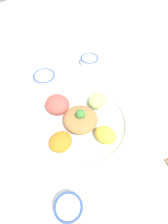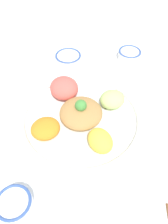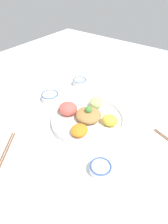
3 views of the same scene
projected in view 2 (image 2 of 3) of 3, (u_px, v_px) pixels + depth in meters
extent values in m
plane|color=white|center=(84.00, 131.00, 0.65)|extent=(2.40, 2.40, 0.00)
cylinder|color=white|center=(81.00, 120.00, 0.66)|extent=(0.37, 0.37, 0.02)
torus|color=white|center=(81.00, 117.00, 0.65)|extent=(0.37, 0.37, 0.02)
ellipsoid|color=#B7DB7A|center=(112.00, 99.00, 0.67)|extent=(0.09, 0.09, 0.05)
ellipsoid|color=#E55B51|center=(64.00, 88.00, 0.69)|extent=(0.11, 0.11, 0.06)
ellipsoid|color=orange|center=(45.00, 128.00, 0.60)|extent=(0.10, 0.09, 0.04)
ellipsoid|color=yellow|center=(100.00, 141.00, 0.57)|extent=(0.08, 0.09, 0.05)
ellipsoid|color=#AD7F47|center=(80.00, 113.00, 0.64)|extent=(0.13, 0.13, 0.05)
sphere|color=#478E3D|center=(80.00, 106.00, 0.61)|extent=(0.03, 0.03, 0.03)
cylinder|color=white|center=(129.00, 55.00, 0.86)|extent=(0.09, 0.09, 0.03)
torus|color=#38569E|center=(130.00, 52.00, 0.84)|extent=(0.09, 0.09, 0.01)
cylinder|color=maroon|center=(130.00, 52.00, 0.85)|extent=(0.07, 0.07, 0.00)
cylinder|color=white|center=(15.00, 205.00, 0.50)|extent=(0.08, 0.08, 0.03)
torus|color=#38569E|center=(13.00, 202.00, 0.48)|extent=(0.08, 0.08, 0.01)
cylinder|color=white|center=(13.00, 203.00, 0.49)|extent=(0.07, 0.07, 0.00)
cylinder|color=white|center=(68.00, 60.00, 0.84)|extent=(0.10, 0.10, 0.04)
torus|color=#38569E|center=(68.00, 56.00, 0.82)|extent=(0.10, 0.10, 0.01)
cylinder|color=#5B3319|center=(68.00, 56.00, 0.82)|extent=(0.08, 0.08, 0.00)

